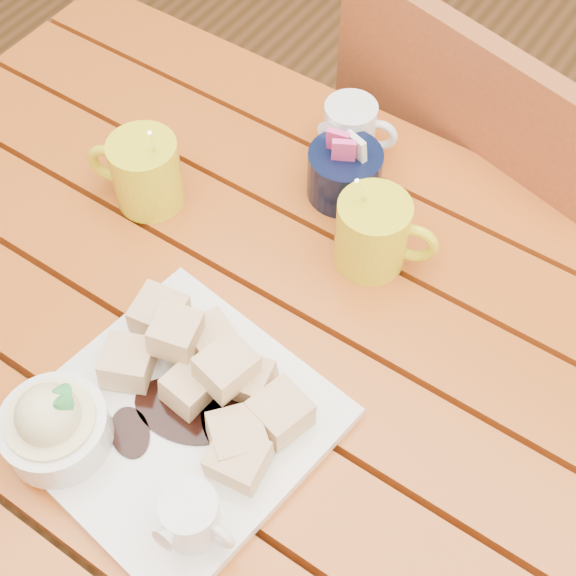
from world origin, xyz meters
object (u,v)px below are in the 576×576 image
Objects in this scene: table at (268,393)px; coffee_mug_left at (144,171)px; chair_far at (475,207)px; dessert_plate at (152,416)px; coffee_mug_right at (374,233)px.

table is 0.31m from coffee_mug_left.
chair_far is at bearing 85.37° from table.
coffee_mug_left reaches higher than table.
coffee_mug_left is at bearing 70.47° from chair_far.
dessert_plate is 0.32m from coffee_mug_right.
dessert_plate is 2.17× the size of coffee_mug_right.
dessert_plate is at bearing -104.21° from table.
coffee_mug_left is 0.60m from chair_far.
table is at bearing -37.85° from coffee_mug_left.
table is at bearing 75.79° from dessert_plate.
coffee_mug_right is 0.46m from chair_far.
table is at bearing 99.43° from chair_far.
table is 0.20m from dessert_plate.
coffee_mug_right reaches higher than dessert_plate.
chair_far reaches higher than dessert_plate.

